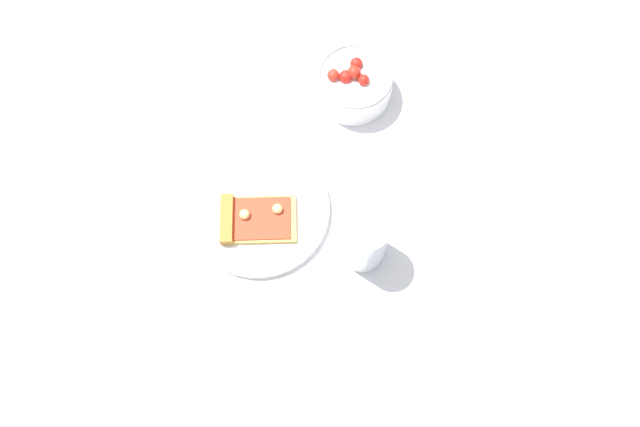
% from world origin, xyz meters
% --- Properties ---
extents(ground_plane, '(2.40, 2.40, 0.00)m').
position_xyz_m(ground_plane, '(0.00, 0.00, 0.00)').
color(ground_plane, silver).
rests_on(ground_plane, ground).
extents(plate, '(0.23, 0.23, 0.01)m').
position_xyz_m(plate, '(-0.04, 0.02, 0.01)').
color(plate, silver).
rests_on(plate, ground_plane).
extents(pizza_slice_main, '(0.10, 0.13, 0.02)m').
position_xyz_m(pizza_slice_main, '(-0.06, 0.03, 0.02)').
color(pizza_slice_main, '#E5B256').
rests_on(pizza_slice_main, plate).
extents(salad_bowl, '(0.14, 0.14, 0.08)m').
position_xyz_m(salad_bowl, '(0.20, -0.11, 0.03)').
color(salad_bowl, white).
rests_on(salad_bowl, ground_plane).
extents(soda_glass, '(0.07, 0.07, 0.12)m').
position_xyz_m(soda_glass, '(-0.09, -0.16, 0.06)').
color(soda_glass, silver).
rests_on(soda_glass, ground_plane).
extents(paper_napkin, '(0.16, 0.17, 0.00)m').
position_xyz_m(paper_napkin, '(-0.25, -0.08, 0.00)').
color(paper_napkin, white).
rests_on(paper_napkin, ground_plane).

